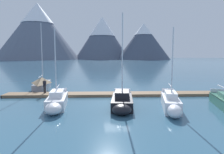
{
  "coord_description": "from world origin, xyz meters",
  "views": [
    {
      "loc": [
        -2.11,
        -20.21,
        4.78
      ],
      "look_at": [
        0.0,
        6.0,
        2.0
      ],
      "focal_mm": 33.16,
      "sensor_mm": 36.0,
      "label": 1
    }
  ],
  "objects_px": {
    "sailboat_mid_dock_port": "(122,101)",
    "person_on_dock": "(45,85)",
    "sailboat_nearest_berth": "(43,83)",
    "sailboat_mid_dock_starboard": "(171,103)",
    "sailboat_second_berth": "(57,101)"
  },
  "relations": [
    {
      "from": "sailboat_nearest_berth",
      "to": "sailboat_mid_dock_port",
      "type": "bearing_deg",
      "value": -48.63
    },
    {
      "from": "sailboat_second_berth",
      "to": "person_on_dock",
      "type": "height_order",
      "value": "sailboat_second_berth"
    },
    {
      "from": "sailboat_second_berth",
      "to": "sailboat_mid_dock_port",
      "type": "distance_m",
      "value": 5.98
    },
    {
      "from": "sailboat_mid_dock_port",
      "to": "person_on_dock",
      "type": "height_order",
      "value": "sailboat_mid_dock_port"
    },
    {
      "from": "sailboat_mid_dock_port",
      "to": "person_on_dock",
      "type": "bearing_deg",
      "value": 143.28
    },
    {
      "from": "sailboat_second_berth",
      "to": "sailboat_mid_dock_starboard",
      "type": "height_order",
      "value": "sailboat_second_berth"
    },
    {
      "from": "sailboat_nearest_berth",
      "to": "sailboat_mid_dock_starboard",
      "type": "xyz_separation_m",
      "value": [
        14.1,
        -12.49,
        -0.19
      ]
    },
    {
      "from": "sailboat_mid_dock_starboard",
      "to": "person_on_dock",
      "type": "distance_m",
      "value": 14.69
    },
    {
      "from": "sailboat_nearest_berth",
      "to": "sailboat_mid_dock_starboard",
      "type": "height_order",
      "value": "sailboat_nearest_berth"
    },
    {
      "from": "sailboat_mid_dock_port",
      "to": "sailboat_mid_dock_starboard",
      "type": "bearing_deg",
      "value": -16.32
    },
    {
      "from": "sailboat_mid_dock_port",
      "to": "sailboat_nearest_berth",
      "type": "bearing_deg",
      "value": 131.37
    },
    {
      "from": "sailboat_mid_dock_port",
      "to": "sailboat_mid_dock_starboard",
      "type": "height_order",
      "value": "sailboat_mid_dock_port"
    },
    {
      "from": "sailboat_nearest_berth",
      "to": "sailboat_mid_dock_starboard",
      "type": "distance_m",
      "value": 18.84
    },
    {
      "from": "sailboat_nearest_berth",
      "to": "person_on_dock",
      "type": "bearing_deg",
      "value": -73.36
    },
    {
      "from": "person_on_dock",
      "to": "sailboat_second_berth",
      "type": "bearing_deg",
      "value": -67.55
    }
  ]
}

